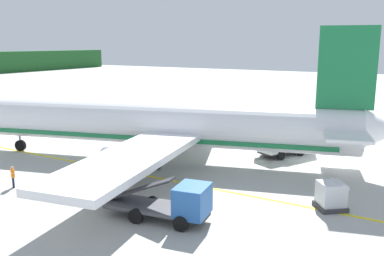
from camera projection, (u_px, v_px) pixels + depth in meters
airliner_foreground at (155, 124)px, 36.98m from camera, size 34.20×40.97×11.90m
service_truck_fuel at (174, 203)px, 24.60m from camera, size 3.18×7.02×2.70m
service_truck_baggage at (287, 139)px, 39.42m from camera, size 6.25×4.59×2.84m
cargo_container_near at (331, 196)px, 26.53m from camera, size 2.43×2.43×1.91m
crew_marshaller at (13, 175)px, 30.45m from camera, size 0.41×0.57×1.65m
crew_loader_left at (99, 191)px, 27.01m from camera, size 0.47×0.50×1.76m
apron_guide_line at (173, 181)px, 32.08m from camera, size 0.30×60.00×0.01m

